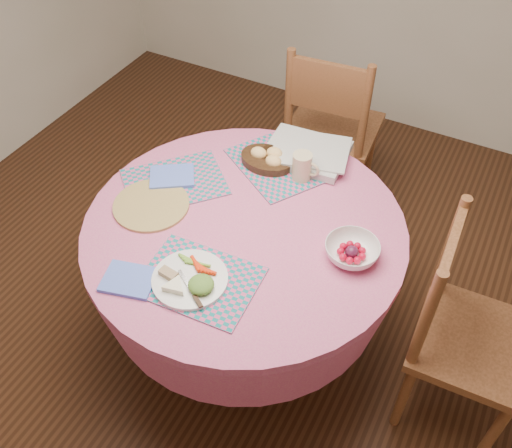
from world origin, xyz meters
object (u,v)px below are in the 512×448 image
at_px(dining_table, 245,259).
at_px(latte_mug, 303,166).
at_px(chair_right, 462,330).
at_px(dinner_plate, 191,280).
at_px(chair_back, 331,127).
at_px(bread_bowl, 267,158).
at_px(fruit_bowl, 352,251).
at_px(wicker_trivet, 151,205).

distance_m(dining_table, latte_mug, 0.44).
bearing_deg(chair_right, dinner_plate, 114.08).
bearing_deg(chair_right, chair_back, 42.44).
distance_m(bread_bowl, fruit_bowl, 0.60).
bearing_deg(dinner_plate, chair_right, 26.19).
bearing_deg(dinner_plate, latte_mug, 80.95).
xyz_separation_m(wicker_trivet, dinner_plate, (0.35, -0.26, 0.02)).
distance_m(bread_bowl, latte_mug, 0.17).
bearing_deg(wicker_trivet, latte_mug, 43.19).
bearing_deg(chair_right, latte_mug, 70.67).
xyz_separation_m(dining_table, fruit_bowl, (0.42, 0.04, 0.22)).
distance_m(dining_table, bread_bowl, 0.44).
height_order(bread_bowl, latte_mug, latte_mug).
bearing_deg(dining_table, dinner_plate, -94.78).
xyz_separation_m(wicker_trivet, latte_mug, (0.45, 0.43, 0.06)).
height_order(chair_right, chair_back, chair_back).
relative_size(dining_table, fruit_bowl, 5.22).
bearing_deg(wicker_trivet, chair_back, 73.88).
bearing_deg(bread_bowl, dining_table, -76.57).
xyz_separation_m(chair_right, latte_mug, (-0.78, 0.24, 0.31)).
bearing_deg(chair_back, dining_table, 87.82).
bearing_deg(fruit_bowl, wicker_trivet, -171.51).
xyz_separation_m(bread_bowl, latte_mug, (0.17, -0.02, 0.03)).
height_order(wicker_trivet, bread_bowl, bread_bowl).
xyz_separation_m(dining_table, dinner_plate, (-0.03, -0.33, 0.22)).
bearing_deg(dining_table, chair_right, 6.92).
distance_m(chair_right, bread_bowl, 1.02).
bearing_deg(wicker_trivet, dinner_plate, -36.39).
bearing_deg(latte_mug, dining_table, -103.05).
distance_m(wicker_trivet, latte_mug, 0.63).
bearing_deg(latte_mug, wicker_trivet, -136.81).
distance_m(wicker_trivet, dinner_plate, 0.43).
bearing_deg(latte_mug, fruit_bowl, -42.55).
bearing_deg(chair_right, fruit_bowl, 96.27).
bearing_deg(dinner_plate, fruit_bowl, 39.98).
bearing_deg(dining_table, wicker_trivet, -168.08).
relative_size(dining_table, wicker_trivet, 4.13).
distance_m(chair_right, fruit_bowl, 0.53).
xyz_separation_m(chair_right, fruit_bowl, (-0.45, -0.07, 0.27)).
height_order(chair_right, dinner_plate, chair_right).
bearing_deg(dinner_plate, chair_back, 91.00).
bearing_deg(bread_bowl, fruit_bowl, -32.76).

